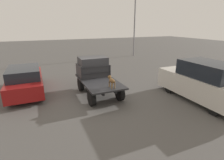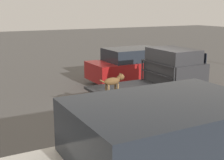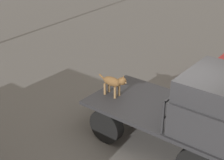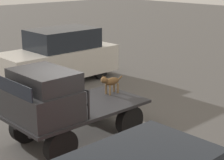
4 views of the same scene
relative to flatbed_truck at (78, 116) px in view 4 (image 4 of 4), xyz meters
The scene contains 6 objects.
ground_plane 0.63m from the flatbed_truck, ahead, with size 80.00×80.00×0.00m, color #514F4C.
flatbed_truck is the anchor object (origin of this frame).
truck_cab 1.35m from the flatbed_truck, ahead, with size 1.36×1.78×1.16m.
truck_headboard 0.84m from the flatbed_truck, ahead, with size 0.04×1.78×0.73m.
dog 1.50m from the flatbed_truck, behind, with size 0.85×0.23×0.60m.
parked_pickup_far 5.64m from the flatbed_truck, 120.61° to the right, with size 4.83×1.98×2.13m.
Camera 4 is at (5.66, 7.34, 4.30)m, focal length 60.00 mm.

